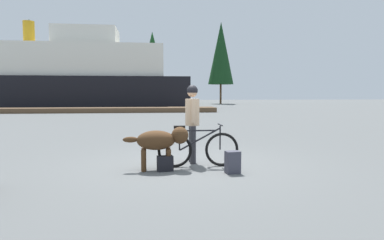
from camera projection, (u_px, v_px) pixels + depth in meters
The scene contains 13 objects.
ground_plane at pixel (187, 164), 7.56m from camera, with size 160.00×160.00×0.00m, color #595B5B.
bicycle at pixel (198, 149), 7.29m from camera, with size 1.76×0.44×0.92m.
person_cyclist at pixel (192, 116), 7.68m from camera, with size 0.32×0.53×1.77m.
dog at pixel (160, 141), 6.99m from camera, with size 1.35×0.47×0.89m.
backpack at pixel (233, 162), 6.72m from camera, with size 0.28×0.20×0.44m, color #3F3F4C.
handbag_pannier at pixel (165, 163), 6.91m from camera, with size 0.32×0.18×0.31m, color black.
dock_pier at pixel (102, 110), 28.77m from camera, with size 19.38×2.66×0.40m, color brown.
ferry_boat at pixel (63, 79), 34.79m from camera, with size 25.75×7.57×8.85m.
sailboat_moored at pixel (68, 105), 33.72m from camera, with size 7.48×2.10×7.70m.
pine_tree_far_left at pixel (30, 52), 47.37m from camera, with size 4.09×4.09×12.00m.
pine_tree_center at pixel (152, 60), 50.19m from camera, with size 4.11×4.11×10.73m.
pine_tree_far_right at pixel (221, 53), 52.24m from camera, with size 3.94×3.94×12.60m.
pine_tree_mid_back at pixel (114, 67), 55.35m from camera, with size 2.90×2.90×9.33m.
Camera 1 is at (-0.76, -7.42, 1.58)m, focal length 31.70 mm.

